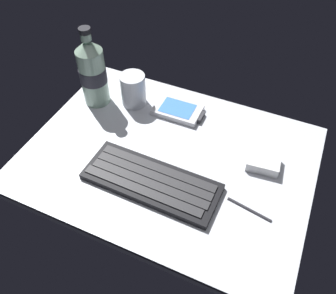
{
  "coord_description": "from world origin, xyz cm",
  "views": [
    {
      "loc": [
        21.41,
        -47.43,
        60.26
      ],
      "look_at": [
        0.0,
        0.0,
        3.0
      ],
      "focal_mm": 37.37,
      "sensor_mm": 36.0,
      "label": 1
    }
  ],
  "objects_px": {
    "charger_block": "(263,162)",
    "juice_cup": "(133,91)",
    "stylus_pen": "(249,209)",
    "keyboard": "(149,181)",
    "handheld_device": "(178,110)",
    "water_bottle": "(93,72)"
  },
  "relations": [
    {
      "from": "charger_block",
      "to": "juice_cup",
      "type": "bearing_deg",
      "value": 168.58
    },
    {
      "from": "stylus_pen",
      "to": "charger_block",
      "type": "bearing_deg",
      "value": 101.72
    },
    {
      "from": "keyboard",
      "to": "juice_cup",
      "type": "height_order",
      "value": "juice_cup"
    },
    {
      "from": "keyboard",
      "to": "stylus_pen",
      "type": "bearing_deg",
      "value": 5.99
    },
    {
      "from": "juice_cup",
      "to": "charger_block",
      "type": "relative_size",
      "value": 1.21
    },
    {
      "from": "keyboard",
      "to": "handheld_device",
      "type": "distance_m",
      "value": 0.23
    },
    {
      "from": "juice_cup",
      "to": "charger_block",
      "type": "height_order",
      "value": "juice_cup"
    },
    {
      "from": "stylus_pen",
      "to": "water_bottle",
      "type": "bearing_deg",
      "value": 170.26
    },
    {
      "from": "keyboard",
      "to": "handheld_device",
      "type": "height_order",
      "value": "keyboard"
    },
    {
      "from": "keyboard",
      "to": "handheld_device",
      "type": "bearing_deg",
      "value": 98.12
    },
    {
      "from": "handheld_device",
      "to": "keyboard",
      "type": "bearing_deg",
      "value": -81.88
    },
    {
      "from": "juice_cup",
      "to": "keyboard",
      "type": "bearing_deg",
      "value": -55.04
    },
    {
      "from": "keyboard",
      "to": "charger_block",
      "type": "height_order",
      "value": "charger_block"
    },
    {
      "from": "charger_block",
      "to": "stylus_pen",
      "type": "distance_m",
      "value": 0.12
    },
    {
      "from": "water_bottle",
      "to": "stylus_pen",
      "type": "height_order",
      "value": "water_bottle"
    },
    {
      "from": "keyboard",
      "to": "juice_cup",
      "type": "bearing_deg",
      "value": 124.96
    },
    {
      "from": "keyboard",
      "to": "water_bottle",
      "type": "relative_size",
      "value": 1.4
    },
    {
      "from": "handheld_device",
      "to": "juice_cup",
      "type": "height_order",
      "value": "juice_cup"
    },
    {
      "from": "handheld_device",
      "to": "water_bottle",
      "type": "xyz_separation_m",
      "value": [
        -0.21,
        -0.04,
        0.08
      ]
    },
    {
      "from": "juice_cup",
      "to": "water_bottle",
      "type": "height_order",
      "value": "water_bottle"
    },
    {
      "from": "keyboard",
      "to": "water_bottle",
      "type": "xyz_separation_m",
      "value": [
        -0.25,
        0.19,
        0.08
      ]
    },
    {
      "from": "handheld_device",
      "to": "charger_block",
      "type": "bearing_deg",
      "value": -19.33
    }
  ]
}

